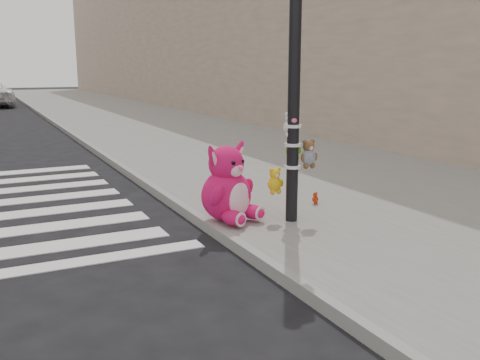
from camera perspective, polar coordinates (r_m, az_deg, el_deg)
ground at (r=4.92m, az=-10.03°, el=-14.87°), size 120.00×120.00×0.00m
sidewalk_near at (r=15.67m, az=-2.82°, el=4.10°), size 7.00×80.00×0.14m
curb_edge at (r=14.65m, az=-15.30°, el=3.14°), size 0.12×80.00×0.15m
bld_near at (r=27.05m, az=-0.58°, el=17.87°), size 5.00×60.00×10.00m
signal_pole at (r=7.15m, az=5.80°, el=8.68°), size 0.68×0.49×4.00m
pink_bunny at (r=7.25m, az=-1.28°, el=-0.93°), size 0.92×0.99×1.10m
red_teddy at (r=8.30m, az=8.03°, el=-1.92°), size 0.15×0.14×0.19m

